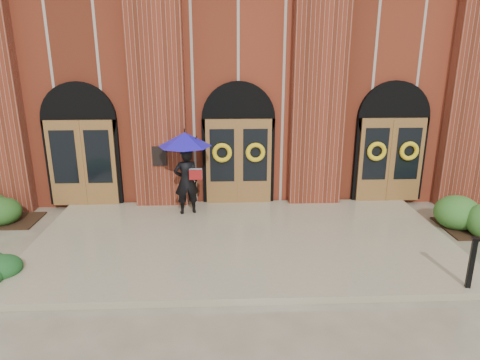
{
  "coord_description": "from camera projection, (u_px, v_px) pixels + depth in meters",
  "views": [
    {
      "loc": [
        -0.46,
        -9.35,
        4.54
      ],
      "look_at": [
        -0.03,
        1.0,
        1.36
      ],
      "focal_mm": 32.0,
      "sensor_mm": 36.0,
      "label": 1
    }
  ],
  "objects": [
    {
      "name": "man_with_umbrella",
      "position": [
        186.0,
        157.0,
        11.53
      ],
      "size": [
        1.74,
        1.74,
        2.28
      ],
      "rotation": [
        0.0,
        0.0,
        3.39
      ],
      "color": "black",
      "rests_on": "landing"
    },
    {
      "name": "metal_post",
      "position": [
        472.0,
        262.0,
        8.08
      ],
      "size": [
        0.17,
        0.17,
        1.04
      ],
      "rotation": [
        0.0,
        0.0,
        -0.28
      ],
      "color": "black",
      "rests_on": "landing"
    },
    {
      "name": "ground",
      "position": [
        243.0,
        246.0,
        10.28
      ],
      "size": [
        90.0,
        90.0,
        0.0
      ],
      "primitive_type": "plane",
      "color": "gray",
      "rests_on": "ground"
    },
    {
      "name": "landing",
      "position": [
        243.0,
        241.0,
        10.41
      ],
      "size": [
        10.0,
        5.3,
        0.15
      ],
      "primitive_type": "cube",
      "color": "#9B9071",
      "rests_on": "ground"
    },
    {
      "name": "church_building",
      "position": [
        233.0,
        76.0,
        17.65
      ],
      "size": [
        16.2,
        12.53,
        7.0
      ],
      "color": "maroon",
      "rests_on": "ground"
    }
  ]
}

